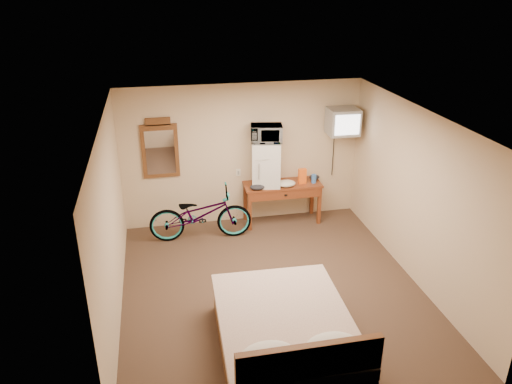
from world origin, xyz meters
The scene contains 13 objects.
room centered at (0.00, 0.00, 1.25)m, with size 4.60×4.64×2.50m.
desk centered at (0.67, 2.00, 0.63)m, with size 1.37×0.55×0.75m.
mini_fridge centered at (0.37, 2.05, 1.14)m, with size 0.56×0.55×0.79m.
microwave centered at (0.37, 2.05, 1.68)m, with size 0.52×0.36×0.29m, color silver.
snack_bag centered at (1.01, 1.98, 0.88)m, with size 0.13×0.08×0.27m, color orange.
blue_cup centered at (1.22, 1.96, 0.83)m, with size 0.09×0.09×0.15m, color #386FBF.
cloth_cream centered at (0.70, 1.90, 0.80)m, with size 0.33×0.26×0.10m, color beige.
cloth_dark_a centered at (0.18, 1.86, 0.80)m, with size 0.26×0.19×0.10m, color black.
cloth_dark_b centered at (1.28, 2.11, 0.79)m, with size 0.19×0.15×0.08m, color black.
crt_television centered at (1.71, 2.02, 1.82)m, with size 0.53×0.60×0.45m.
wall_mirror centered at (-1.41, 2.27, 1.45)m, with size 0.61×0.04×1.04m.
bicycle centered at (-0.83, 1.70, 0.45)m, with size 0.60×1.71×0.90m, color black.
bed centered at (-0.16, -1.37, 0.29)m, with size 1.58×2.06×0.90m.
Camera 1 is at (-1.44, -5.85, 4.14)m, focal length 35.00 mm.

